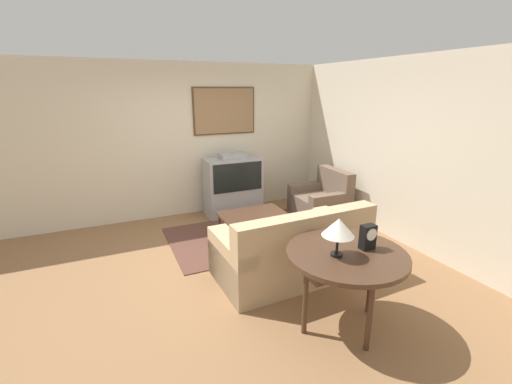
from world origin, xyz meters
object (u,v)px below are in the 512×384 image
Objects in this scene: armchair at (321,203)px; table_lamp at (338,228)px; coffee_table at (253,215)px; mantel_clock at (368,237)px; tv at (233,186)px; couch at (292,252)px; console_table at (346,259)px.

table_lamp is (-1.63, -2.56, 0.78)m from armchair.
mantel_clock reaches higher than coffee_table.
tv reaches higher than coffee_table.
armchair is at bearing 63.39° from mantel_clock.
armchair is 3.88× the size of mantel_clock.
tv is 3.45m from mantel_clock.
coffee_table is at bearing 85.25° from table_lamp.
couch is 1.30m from table_lamp.
mantel_clock is at bearing 98.10° from couch.
console_table is (-0.06, -2.32, 0.38)m from coffee_table.
table_lamp is (-0.13, -0.02, 0.34)m from console_table.
coffee_table is 2.83× the size of table_lamp.
table_lamp reaches higher than mantel_clock.
tv is at bearing 87.47° from console_table.
tv is 2.39m from couch.
table_lamp is at bearing 179.79° from mantel_clock.
armchair reaches higher than coffee_table.
table_lamp is 1.51× the size of mantel_clock.
mantel_clock is (0.07, -3.43, 0.38)m from tv.
console_table is at bearing 6.90° from table_lamp.
tv is 3.48m from table_lamp.
mantel_clock is at bearing -0.21° from table_lamp.
tv reaches higher than couch.
mantel_clock is at bearing -86.22° from coffee_table.
couch is 5.13× the size of table_lamp.
tv is 0.62× the size of couch.
table_lamp is (-0.16, -1.05, 0.75)m from couch.
couch is 1.99× the size of armchair.
mantel_clock is (0.19, -1.05, 0.60)m from couch.
armchair is 2.57× the size of table_lamp.
tv is 1.24× the size of armchair.
tv is at bearing 85.35° from coffee_table.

